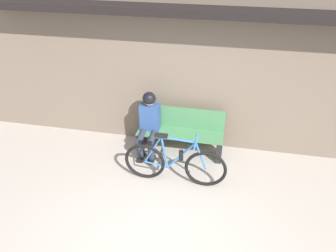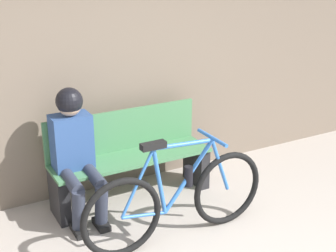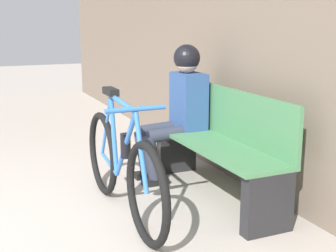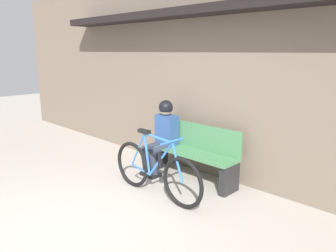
# 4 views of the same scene
# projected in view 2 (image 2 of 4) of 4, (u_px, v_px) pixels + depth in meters

# --- Properties ---
(storefront_wall) EXTENTS (12.00, 0.56, 3.20)m
(storefront_wall) POSITION_uv_depth(u_px,v_px,m) (116.00, 18.00, 4.32)
(storefront_wall) COLOR #756656
(storefront_wall) RESTS_ON ground_plane
(park_bench_near) EXTENTS (1.52, 0.42, 0.85)m
(park_bench_near) POSITION_uv_depth(u_px,v_px,m) (130.00, 160.00, 4.42)
(park_bench_near) COLOR #477F51
(park_bench_near) RESTS_ON ground_plane
(bicycle) EXTENTS (1.65, 0.40, 0.90)m
(bicycle) POSITION_uv_depth(u_px,v_px,m) (178.00, 199.00, 3.77)
(bicycle) COLOR black
(bicycle) RESTS_ON ground_plane
(person_seated) EXTENTS (0.34, 0.58, 1.18)m
(person_seated) POSITION_uv_depth(u_px,v_px,m) (75.00, 146.00, 3.99)
(person_seated) COLOR #2D3342
(person_seated) RESTS_ON ground_plane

